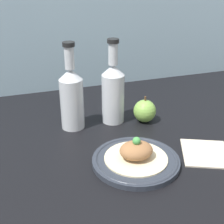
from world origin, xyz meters
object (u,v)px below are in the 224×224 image
plate (135,160)px  cider_bottle_left (72,96)px  cider_bottle_right (113,91)px  plated_food (135,152)px  apple (145,111)px

plate → cider_bottle_left: 28.28cm
plate → cider_bottle_right: cider_bottle_right is taller
plated_food → apple: bearing=60.4°
cider_bottle_right → plate: bearing=-95.8°
cider_bottle_left → cider_bottle_right: size_ratio=1.00×
plated_food → cider_bottle_right: 25.61cm
plate → cider_bottle_left: (-10.53, 24.53, 9.35)cm
cider_bottle_right → apple: 12.06cm
plate → apple: 24.30cm
plate → cider_bottle_right: (2.47, 24.53, 9.35)cm
cider_bottle_left → apple: (22.44, -3.52, -6.61)cm
plated_food → cider_bottle_left: cider_bottle_left is taller
plated_food → cider_bottle_right: bearing=84.2°
cider_bottle_left → apple: bearing=-8.9°
cider_bottle_left → plate: bearing=-66.8°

